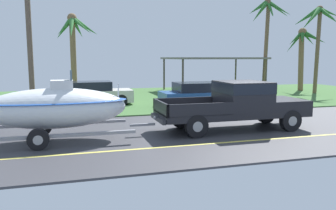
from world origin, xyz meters
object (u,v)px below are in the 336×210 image
Objects in this scene: boat_on_trailer at (55,108)px; palm_tree_near_left at (318,23)px; utility_pole at (29,28)px; parked_sedan_far at (202,95)px; parked_sedan_near at (92,94)px; palm_tree_far_right at (303,46)px; palm_tree_mid at (73,35)px; palm_tree_far_left at (267,20)px; pickup_truck_towing at (241,103)px; carport_awning at (213,59)px.

palm_tree_near_left reaches higher than boat_on_trailer.
parked_sedan_far is at bearing 5.67° from utility_pole.
parked_sedan_near is 17.70m from palm_tree_far_right.
palm_tree_mid is (0.91, 12.88, 3.14)m from boat_on_trailer.
palm_tree_far_left reaches higher than parked_sedan_near.
palm_tree_far_left is (8.07, 11.32, 4.48)m from pickup_truck_towing.
carport_awning is at bearing 70.79° from pickup_truck_towing.
utility_pole reaches higher than pickup_truck_towing.
pickup_truck_towing is at bearing -59.06° from parked_sedan_near.
palm_tree_mid reaches higher than parked_sedan_near.
boat_on_trailer is 13.29m from palm_tree_mid.
pickup_truck_towing is 15.87m from palm_tree_near_left.
carport_awning reaches higher than parked_sedan_far.
pickup_truck_towing is 0.91× the size of palm_tree_near_left.
utility_pole reaches higher than palm_tree_mid.
palm_tree_near_left reaches higher than palm_tree_mid.
parked_sedan_far is 10.23m from palm_tree_far_left.
palm_tree_far_left reaches higher than pickup_truck_towing.
palm_tree_mid reaches higher than palm_tree_far_right.
palm_tree_far_right reaches higher than parked_sedan_far.
palm_tree_mid is (-17.39, 2.81, -0.98)m from palm_tree_near_left.
parked_sedan_near is 17.24m from palm_tree_near_left.
boat_on_trailer reaches higher than parked_sedan_near.
parked_sedan_near is at bearing -167.29° from palm_tree_far_left.
parked_sedan_near is 0.68× the size of palm_tree_near_left.
palm_tree_near_left is (6.75, -3.62, 2.59)m from carport_awning.
parked_sedan_near is at bearing 48.21° from utility_pole.
palm_tree_far_left is 17.21m from utility_pole.
utility_pole reaches higher than parked_sedan_far.
palm_tree_far_left is 0.90× the size of utility_pole.
palm_tree_near_left is at bearing -19.85° from palm_tree_far_left.
utility_pole reaches higher than boat_on_trailer.
pickup_truck_towing is at bearing -0.00° from boat_on_trailer.
parked_sedan_far is 10.24m from palm_tree_mid.
palm_tree_far_right reaches higher than parked_sedan_near.
palm_tree_mid is (-0.86, 4.51, 3.57)m from parked_sedan_near.
boat_on_trailer is at bearing -151.17° from palm_tree_near_left.
boat_on_trailer is 1.35× the size of parked_sedan_near.
utility_pole is at bearing -104.78° from palm_tree_mid.
boat_on_trailer is 1.17× the size of palm_tree_far_right.
boat_on_trailer is at bearing 180.00° from pickup_truck_towing.
parked_sedan_near is 5.82m from palm_tree_mid.
pickup_truck_towing is at bearing -138.84° from palm_tree_near_left.
carport_awning is 0.91× the size of utility_pole.
palm_tree_far_left reaches higher than palm_tree_mid.
palm_tree_mid is (-5.87, 12.88, 3.21)m from pickup_truck_towing.
palm_tree_far_left is 4.44m from palm_tree_far_right.
palm_tree_mid is at bearing -175.64° from carport_awning.
palm_tree_near_left is (16.54, 1.70, 4.55)m from parked_sedan_near.
palm_tree_mid is 14.09m from palm_tree_far_left.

